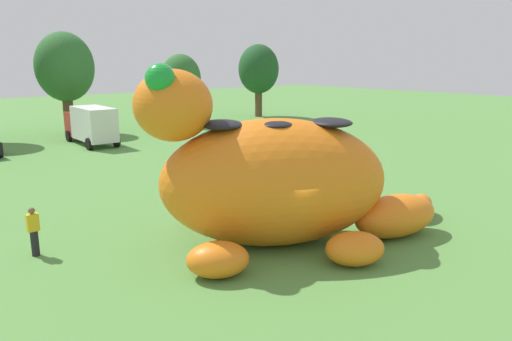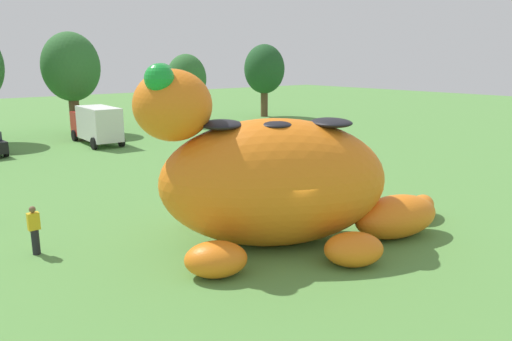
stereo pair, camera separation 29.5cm
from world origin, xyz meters
name	(u,v)px [view 2 (the right image)]	position (x,y,z in m)	size (l,w,h in m)	color
ground_plane	(301,248)	(0.00, 0.00, 0.00)	(160.00, 160.00, 0.00)	#568E42
giant_inflatable_creature	(274,180)	(-0.40, 0.99, 2.34)	(12.47, 8.65, 6.41)	orange
box_truck	(96,124)	(2.78, 25.76, 1.60)	(2.54, 6.47, 2.95)	#B2231E
tree_centre_left	(71,68)	(3.49, 32.56, 5.80)	(5.00, 5.00, 8.87)	brown
tree_centre	(186,79)	(14.33, 31.13, 4.60)	(3.96, 3.96, 7.04)	brown
tree_centre_right	(264,70)	(25.11, 31.87, 5.36)	(4.61, 4.61, 8.19)	brown
spectator_by_cars	(34,230)	(-7.42, 5.32, 0.85)	(0.38, 0.26, 1.71)	black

